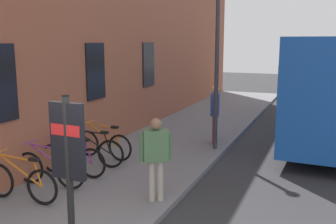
% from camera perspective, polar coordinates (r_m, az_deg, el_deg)
% --- Properties ---
extents(ground, '(60.00, 60.00, 0.00)m').
position_cam_1_polar(ground, '(10.47, 12.61, -7.86)').
color(ground, '#2D2D30').
extents(sidewalk_pavement, '(24.00, 3.50, 0.12)m').
position_cam_1_polar(sidewalk_pavement, '(13.00, 2.18, -3.73)').
color(sidewalk_pavement, slate).
rests_on(sidewalk_pavement, ground).
extents(bicycle_by_door, '(0.48, 1.77, 0.97)m').
position_cam_1_polar(bicycle_by_door, '(8.22, -21.02, -9.70)').
color(bicycle_by_door, black).
rests_on(bicycle_by_door, sidewalk_pavement).
extents(bicycle_far_end, '(0.48, 1.77, 0.97)m').
position_cam_1_polar(bicycle_far_end, '(8.82, -17.10, -8.10)').
color(bicycle_far_end, black).
rests_on(bicycle_far_end, sidewalk_pavement).
extents(bicycle_nearest_sign, '(0.48, 1.77, 0.97)m').
position_cam_1_polar(bicycle_nearest_sign, '(9.35, -13.94, -6.86)').
color(bicycle_nearest_sign, black).
rests_on(bicycle_nearest_sign, sidewalk_pavement).
extents(bicycle_under_window, '(0.48, 1.77, 0.97)m').
position_cam_1_polar(bicycle_under_window, '(9.96, -11.20, -5.68)').
color(bicycle_under_window, black).
rests_on(bicycle_under_window, sidewalk_pavement).
extents(bicycle_end_of_row, '(0.48, 1.77, 0.97)m').
position_cam_1_polar(bicycle_end_of_row, '(10.53, -9.48, -4.75)').
color(bicycle_end_of_row, black).
rests_on(bicycle_end_of_row, sidewalk_pavement).
extents(transit_info_sign, '(0.11, 0.55, 2.40)m').
position_cam_1_polar(transit_info_sign, '(5.60, -14.59, -5.71)').
color(transit_info_sign, black).
rests_on(transit_info_sign, sidewalk_pavement).
extents(pedestrian_by_facade, '(0.67, 0.37, 1.80)m').
position_cam_1_polar(pedestrian_by_facade, '(11.88, 6.97, 0.58)').
color(pedestrian_by_facade, maroon).
rests_on(pedestrian_by_facade, sidewalk_pavement).
extents(pedestrian_crossing_street, '(0.45, 0.56, 1.67)m').
position_cam_1_polar(pedestrian_crossing_street, '(7.52, -1.81, -5.80)').
color(pedestrian_crossing_street, '#B2A599').
rests_on(pedestrian_crossing_street, sidewalk_pavement).
extents(street_lamp, '(0.28, 0.28, 4.89)m').
position_cam_1_polar(street_lamp, '(11.05, 7.29, 9.29)').
color(street_lamp, '#333338').
rests_on(street_lamp, sidewalk_pavement).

